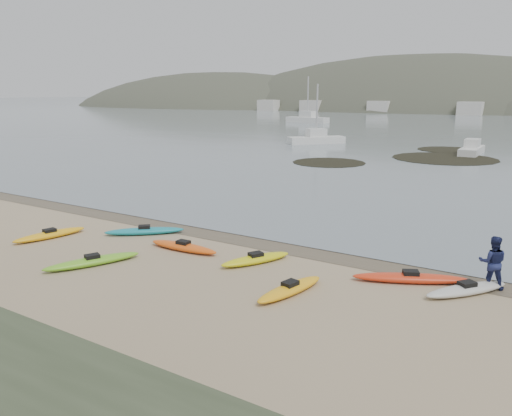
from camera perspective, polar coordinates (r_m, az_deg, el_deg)
The scene contains 6 objects.
ground at distance 23.93m, azimuth 0.00°, elevation -3.50°, with size 600.00×600.00×0.00m, color tan.
wet_sand at distance 23.69m, azimuth -0.39°, elevation -3.67°, with size 60.00×60.00×0.00m, color brown.
kayaks at distance 20.67m, azimuth -3.88°, elevation -5.75°, with size 20.23×8.36×0.34m.
person_east at distance 19.62m, azimuth 25.41°, elevation -5.63°, with size 0.94×0.73×1.93m, color #1B2250.
kelp_mats at distance 56.68m, azimuth 18.32°, elevation 5.54°, with size 17.97×25.26×0.04m.
moored_boats at distance 99.83m, azimuth 22.89°, elevation 8.51°, with size 88.54×84.89×1.41m.
Camera 1 is at (12.18, -19.43, 6.84)m, focal length 35.00 mm.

